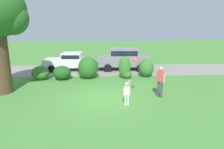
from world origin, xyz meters
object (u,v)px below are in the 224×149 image
parked_suv (124,58)px  adult_onlooker (160,80)px  child_thrower (127,91)px  frisbee (135,59)px  parked_sedan (70,61)px

parked_suv → adult_onlooker: 7.24m
parked_suv → child_thrower: size_ratio=3.70×
frisbee → child_thrower: bearing=-118.0°
parked_sedan → adult_onlooker: adult_onlooker is taller
parked_sedan → frisbee: frisbee is taller
frisbee → parked_sedan: bearing=123.2°
parked_sedan → parked_suv: bearing=-0.3°
child_thrower → adult_onlooker: 2.26m
parked_sedan → frisbee: size_ratio=14.97×
parked_sedan → child_thrower: (4.15, -8.19, -0.13)m
frisbee → adult_onlooker: 1.87m
parked_suv → frisbee: (-0.08, -7.15, 1.10)m
parked_suv → frisbee: 7.24m
parked_sedan → parked_suv: parked_suv is taller
parked_suv → frisbee: bearing=-90.6°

